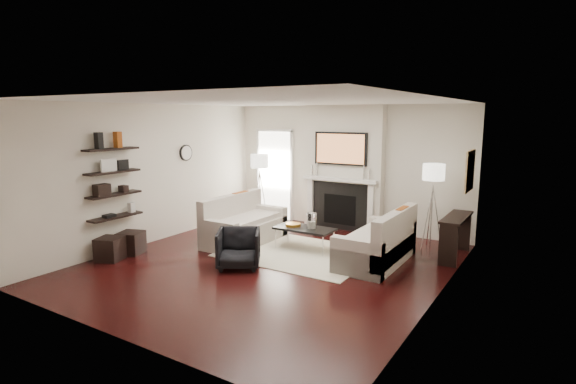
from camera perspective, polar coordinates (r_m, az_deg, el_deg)
The scene contains 71 objects.
room_envelope at distance 7.35m, azimuth -2.48°, elevation 0.87°, with size 6.00×6.00×6.00m.
chimney_breast at distance 9.83m, azimuth 7.04°, elevation 3.05°, with size 1.80×0.25×2.70m, color silver.
fireplace_surround at distance 9.84m, azimuth 6.61°, elevation -1.83°, with size 1.30×0.02×1.04m, color black.
firebox at distance 9.85m, azimuth 6.59°, elevation -2.24°, with size 0.75×0.02×0.65m, color black.
mantel_pilaster_l at distance 10.13m, azimuth 2.86°, elevation -1.27°, with size 0.12×0.08×1.10m, color white.
mantel_pilaster_r at distance 9.53m, azimuth 10.45°, elevation -2.13°, with size 0.12×0.08×1.10m, color white.
mantel_shelf at distance 9.70m, azimuth 6.55°, elevation 1.59°, with size 1.70×0.18×0.07m, color white.
tv_body at distance 9.65m, azimuth 6.69°, elevation 5.49°, with size 1.20×0.06×0.70m, color black.
tv_screen at distance 9.62m, azimuth 6.61°, elevation 5.48°, with size 1.10×0.01×0.62m, color #BF723F.
candlestick_l_tall at distance 9.93m, azimuth 3.73°, elevation 2.90°, with size 0.04×0.04×0.30m, color silver.
candlestick_l_short at distance 9.99m, azimuth 3.07°, elevation 2.78°, with size 0.04×0.04×0.24m, color silver.
candlestick_r_tall at distance 9.46m, azimuth 9.61°, elevation 2.45°, with size 0.04×0.04×0.30m, color silver.
candlestick_r_short at distance 9.42m, azimuth 10.34°, elevation 2.21°, with size 0.04×0.04×0.24m, color silver.
hallway_panel at distance 10.86m, azimuth -1.64°, elevation 2.15°, with size 0.90×0.02×2.10m, color white.
door_trim_l at distance 11.12m, azimuth -3.76°, elevation 2.30°, with size 0.06×0.06×2.16m, color white.
door_trim_r at distance 10.59m, azimuth 0.47°, elevation 1.95°, with size 0.06×0.06×2.16m, color white.
door_trim_top at distance 10.76m, azimuth -1.73°, elevation 7.85°, with size 1.02×0.06×0.06m, color white.
rug at distance 8.25m, azimuth 1.39°, elevation -7.73°, with size 2.60×2.00×0.01m, color beige.
loveseat_left_base at distance 8.91m, azimuth -5.46°, elevation -5.08°, with size 0.85×1.80×0.42m, color beige.
loveseat_left_back at distance 9.04m, azimuth -7.19°, elevation -2.84°, with size 0.18×1.80×0.80m, color beige.
loveseat_left_arm_n at distance 8.28m, azimuth -8.89°, elevation -5.66°, with size 0.85×0.18×0.60m, color beige.
loveseat_left_arm_s at distance 9.53m, azimuth -2.51°, elevation -3.52°, with size 0.85×0.18×0.60m, color beige.
loveseat_left_cushion at distance 8.82m, azimuth -5.23°, elevation -3.49°, with size 0.63×1.44×0.10m, color beige.
pillow_left_orange at distance 9.23m, azimuth -6.04°, elevation -1.27°, with size 0.10×0.42×0.42m, color #914311.
pillow_left_charcoal at distance 8.78m, azimuth -8.45°, elevation -1.96°, with size 0.10×0.40×0.40m, color black.
loveseat_right_base at distance 7.83m, azimuth 11.08°, elevation -7.31°, with size 0.85×1.80×0.42m, color beige.
loveseat_right_back at distance 7.64m, azimuth 13.51°, elevation -5.37°, with size 0.18×1.80×0.80m, color beige.
loveseat_right_arm_n at distance 7.09m, azimuth 8.73°, elevation -8.31°, with size 0.85×0.18×0.60m, color beige.
loveseat_right_arm_s at distance 8.54m, azimuth 13.05°, elevation -5.32°, with size 0.85×0.18×0.60m, color beige.
loveseat_right_cushion at distance 7.78m, azimuth 10.79°, elevation -5.43°, with size 0.63×1.44×0.10m, color beige.
pillow_right_orange at distance 7.87m, azimuth 14.26°, elevation -3.43°, with size 0.10×0.42×0.42m, color #914311.
pillow_right_charcoal at distance 7.32m, azimuth 12.82°, elevation -4.44°, with size 0.10×0.40×0.40m, color black.
coffee_table at distance 8.37m, azimuth 2.12°, elevation -4.68°, with size 1.10×0.55×0.04m, color black.
coffee_leg_nw at distance 8.49m, azimuth -1.58°, elevation -5.92°, with size 0.02×0.02×0.38m, color silver.
coffee_leg_ne at distance 8.01m, azimuth 4.44°, elevation -6.93°, with size 0.02×0.02×0.38m, color silver.
coffee_leg_sw at distance 8.85m, azimuth 0.00°, elevation -5.27°, with size 0.02×0.02×0.38m, color silver.
coffee_leg_se at distance 8.38m, azimuth 5.84°, elevation -6.18°, with size 0.02×0.02×0.38m, color silver.
hurricane_glass at distance 8.26m, azimuth 3.03°, elevation -3.74°, with size 0.18×0.18×0.31m, color white.
hurricane_candle at distance 8.27m, azimuth 3.02°, elevation -4.18°, with size 0.09×0.09×0.14m, color white.
copper_bowl at distance 8.48m, azimuth 0.65°, elevation -4.17°, with size 0.29×0.29×0.05m, color #B6721E.
armchair at distance 7.48m, azimuth -6.29°, elevation -6.90°, with size 0.68×0.63×0.70m, color black.
lamp_left_post at distance 10.41m, azimuth -3.58°, elevation -0.71°, with size 0.02×0.02×1.20m, color silver.
lamp_left_shade at distance 10.29m, azimuth -3.63°, elevation 3.95°, with size 0.40×0.40×0.30m, color white.
lamp_left_leg_a at distance 10.35m, azimuth -3.08°, elevation -0.77°, with size 0.02×0.02×1.25m, color silver.
lamp_left_leg_b at distance 10.52m, azimuth -3.52°, elevation -0.60°, with size 0.02×0.02×1.25m, color silver.
lamp_left_leg_c at distance 10.37m, azimuth -4.13°, elevation -0.76°, with size 0.02×0.02×1.25m, color silver.
lamp_right_post at distance 8.83m, azimuth 17.74°, elevation -3.05°, with size 0.02×0.02×1.20m, color silver.
lamp_right_shade at distance 8.69m, azimuth 18.03°, elevation 2.43°, with size 0.40×0.40×0.30m, color white.
lamp_right_leg_a at distance 8.80m, azimuth 18.43°, elevation -3.12°, with size 0.02×0.02×1.25m, color silver.
lamp_right_leg_b at distance 8.93m, azimuth 17.55°, elevation -2.89°, with size 0.02×0.02×1.25m, color silver.
lamp_right_leg_c at distance 8.75m, azimuth 17.23°, elevation -3.13°, with size 0.02×0.02×1.25m, color silver.
console_top at distance 8.35m, azimuth 20.63°, elevation -3.01°, with size 0.35×1.20×0.04m, color black.
console_leg_n at distance 7.91m, azimuth 19.66°, elevation -6.44°, with size 0.30×0.04×0.71m, color black.
console_leg_s at distance 8.96m, azimuth 21.19°, elevation -4.67°, with size 0.30×0.04×0.71m, color black.
wall_art at distance 8.21m, azimuth 22.09°, elevation 2.50°, with size 0.03×0.70×0.70m, color tan.
shelf_bottom at distance 8.56m, azimuth -21.04°, elevation -2.94°, with size 0.25×1.00×0.04m, color black.
shelf_lower at distance 8.49m, azimuth -21.20°, elevation -0.30°, with size 0.25×1.00×0.04m, color black.
shelf_upper at distance 8.43m, azimuth -21.37°, elevation 2.38°, with size 0.25×1.00×0.04m, color black.
shelf_top at distance 8.40m, azimuth -21.54°, elevation 5.08°, with size 0.25×1.00×0.04m, color black.
decor_magfile_a at distance 8.25m, azimuth -22.90°, elevation 6.03°, with size 0.12×0.10×0.28m, color black.
decor_magfile_b at distance 8.47m, azimuth -20.82°, elevation 6.23°, with size 0.12×0.10×0.28m, color #914311.
decor_frame_a at distance 8.37m, azimuth -21.83°, elevation 3.18°, with size 0.04×0.30×0.22m, color white.
decor_frame_b at distance 8.56m, azimuth -20.21°, elevation 3.27°, with size 0.04×0.22×0.18m, color black.
decor_wine_rack at distance 8.33m, azimuth -22.57°, elevation 0.25°, with size 0.18×0.25×0.20m, color black.
decor_box_small at distance 8.60m, azimuth -20.16°, elevation 0.41°, with size 0.15×0.12×0.12m, color black.
decor_books at distance 8.48m, azimuth -21.77°, elevation -2.81°, with size 0.14×0.20×0.05m, color black.
decor_box_tall at distance 8.75m, azimuth -19.27°, elevation -1.85°, with size 0.10×0.10×0.18m, color white.
clock_rim at distance 9.74m, azimuth -12.85°, elevation 4.88°, with size 0.34×0.34×0.04m, color black.
clock_face at distance 9.72m, azimuth -12.74°, elevation 4.88°, with size 0.29×0.29×0.01m, color white.
ottoman_near at distance 8.67m, azimuth -19.31°, elevation -6.09°, with size 0.40×0.40×0.40m, color black.
ottoman_far at distance 8.41m, azimuth -21.67°, elevation -6.71°, with size 0.40×0.40×0.40m, color black.
Camera 1 is at (4.11, -5.99, 2.48)m, focal length 28.00 mm.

